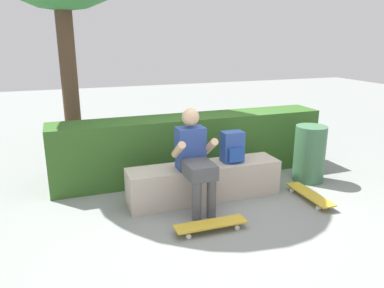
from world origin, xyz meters
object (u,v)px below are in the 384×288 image
person_skater (195,157)px  backpack_on_bench (232,147)px  trash_bin (309,154)px  bench_main (205,181)px  skateboard_near_person (211,224)px  skateboard_beside_bench (310,195)px

person_skater → backpack_on_bench: 0.63m
backpack_on_bench → trash_bin: size_ratio=0.49×
bench_main → trash_bin: (1.65, 0.07, 0.18)m
skateboard_near_person → trash_bin: trash_bin is taller
backpack_on_bench → trash_bin: (1.27, 0.08, -0.25)m
person_skater → backpack_on_bench: (0.60, 0.20, -0.00)m
person_skater → trash_bin: person_skater is taller
skateboard_near_person → person_skater: bearing=86.5°
skateboard_beside_bench → trash_bin: (0.40, 0.59, 0.33)m
skateboard_near_person → trash_bin: bearing=25.0°
person_skater → skateboard_beside_bench: size_ratio=1.51×
person_skater → backpack_on_bench: person_skater is taller
backpack_on_bench → skateboard_near_person: bearing=-128.1°
bench_main → skateboard_beside_bench: bench_main is taller
bench_main → person_skater: 0.52m
skateboard_beside_bench → skateboard_near_person: bearing=-168.9°
bench_main → backpack_on_bench: size_ratio=4.97×
bench_main → trash_bin: size_ratio=2.44×
person_skater → backpack_on_bench: size_ratio=3.03×
person_skater → trash_bin: 1.91m
bench_main → skateboard_beside_bench: (1.25, -0.52, -0.16)m
bench_main → skateboard_near_person: bearing=-107.2°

